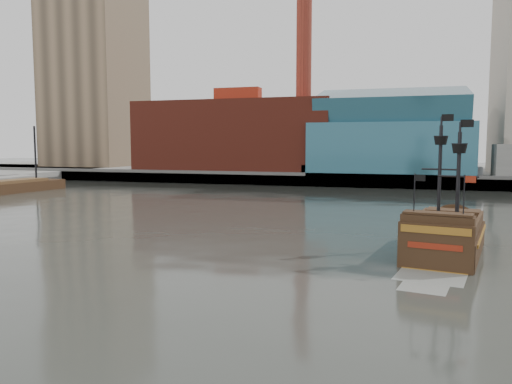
% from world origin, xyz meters
% --- Properties ---
extents(ground, '(400.00, 400.00, 0.00)m').
position_xyz_m(ground, '(0.00, 0.00, 0.00)').
color(ground, '#2C2E29').
rests_on(ground, ground).
extents(promenade_far, '(220.00, 60.00, 2.00)m').
position_xyz_m(promenade_far, '(0.00, 92.00, 1.00)').
color(promenade_far, slate).
rests_on(promenade_far, ground).
extents(seawall, '(220.00, 1.00, 2.60)m').
position_xyz_m(seawall, '(0.00, 62.50, 1.30)').
color(seawall, '#4C4C49').
rests_on(seawall, ground).
extents(skyline, '(149.00, 45.00, 62.00)m').
position_xyz_m(skyline, '(5.21, 84.56, 24.55)').
color(skyline, '#7F674C').
rests_on(skyline, promenade_far).
extents(pirate_ship, '(6.89, 15.31, 11.05)m').
position_xyz_m(pirate_ship, '(16.54, 7.87, 1.00)').
color(pirate_ship, black).
rests_on(pirate_ship, ground).
extents(docked_vessel, '(6.05, 18.85, 12.60)m').
position_xyz_m(docked_vessel, '(-48.86, 36.21, 0.80)').
color(docked_vessel, black).
rests_on(docked_vessel, ground).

